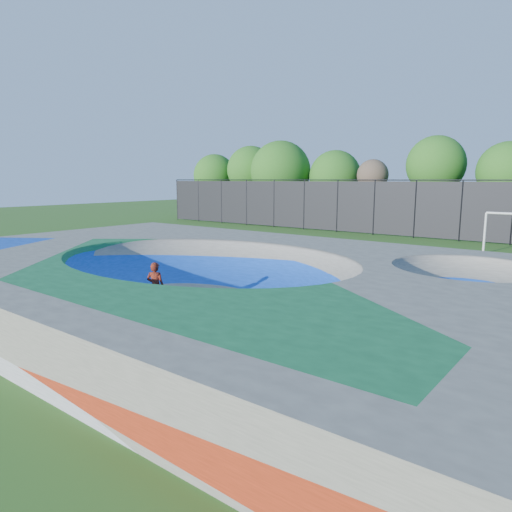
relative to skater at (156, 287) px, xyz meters
The scene contains 6 objects.
ground 2.04m from the skater, 83.10° to the left, with size 120.00×120.00×0.00m, color #285317.
skate_deck 1.89m from the skater, 83.10° to the left, with size 22.00×14.00×1.50m, color gray.
skater is the anchor object (origin of this frame).
skateboard 0.75m from the skater, ahead, with size 0.78×0.22×0.05m, color black.
fence 22.92m from the skater, 89.43° to the left, with size 48.09×0.09×4.04m.
treeline 28.13m from the skater, 86.38° to the left, with size 52.82×7.37×7.65m.
Camera 1 is at (10.60, -10.84, 4.04)m, focal length 32.00 mm.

